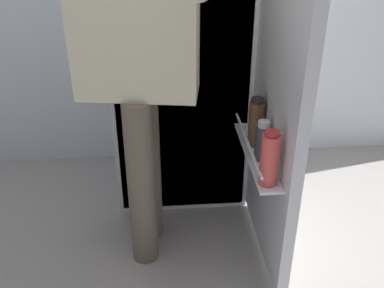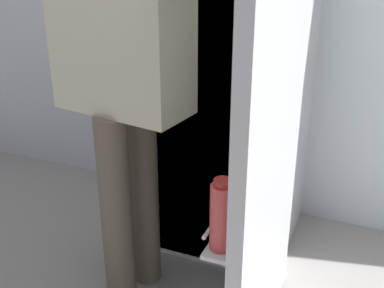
% 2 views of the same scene
% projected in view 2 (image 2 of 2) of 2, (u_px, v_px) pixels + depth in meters
% --- Properties ---
extents(refrigerator, '(0.73, 1.27, 1.74)m').
position_uv_depth(refrigerator, '(229.00, 62.00, 2.07)').
color(refrigerator, silver).
rests_on(refrigerator, ground_plane).
extents(person, '(0.56, 0.81, 1.59)m').
position_uv_depth(person, '(125.00, 65.00, 1.68)').
color(person, '#665B4C').
rests_on(person, ground_plane).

